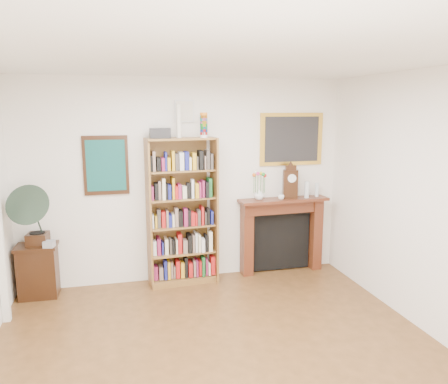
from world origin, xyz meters
The scene contains 14 objects.
room centered at (0.00, 0.00, 1.40)m, with size 4.51×5.01×2.81m.
teal_poster centered at (-1.05, 2.48, 1.65)m, with size 0.58×0.04×0.78m.
small_picture centered at (0.00, 2.48, 2.35)m, with size 0.26×0.04×0.30m.
gilt_painting centered at (1.55, 2.48, 1.95)m, with size 0.95×0.04×0.75m.
bookshelf centered at (-0.08, 2.31, 1.12)m, with size 0.95×0.41×2.31m.
side_cabinet centered at (-1.95, 2.30, 0.34)m, with size 0.50×0.37×0.69m, color black.
fireplace centered at (1.40, 2.40, 0.65)m, with size 1.33×0.37×1.11m.
gramophone centered at (-1.92, 2.17, 1.14)m, with size 0.56×0.67×0.81m.
cd_stack centered at (-1.77, 2.17, 0.73)m, with size 0.12×0.12×0.08m, color silver.
mantel_clock centered at (1.50, 2.35, 1.34)m, with size 0.22×0.15×0.47m.
flower_vase centered at (1.03, 2.36, 1.19)m, with size 0.14×0.14×0.15m, color silver.
teacup centered at (1.34, 2.29, 1.15)m, with size 0.09×0.09×0.07m, color white.
bottle_left centered at (1.75, 2.32, 1.23)m, with size 0.07×0.07×0.24m, color silver.
bottle_right centered at (1.93, 2.37, 1.21)m, with size 0.06×0.06×0.20m, color silver.
Camera 1 is at (-0.92, -3.41, 2.37)m, focal length 35.00 mm.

